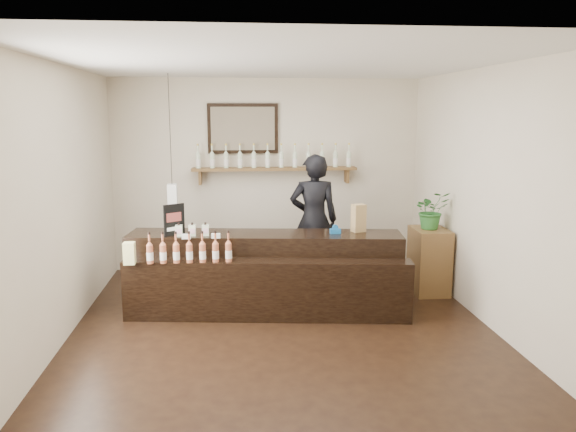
{
  "coord_description": "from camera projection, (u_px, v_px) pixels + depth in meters",
  "views": [
    {
      "loc": [
        -0.51,
        -5.78,
        2.31
      ],
      "look_at": [
        0.13,
        0.7,
        1.1
      ],
      "focal_mm": 35.0,
      "sensor_mm": 36.0,
      "label": 1
    }
  ],
  "objects": [
    {
      "name": "room_shell",
      "position": [
        282.0,
        172.0,
        5.82
      ],
      "size": [
        5.0,
        5.0,
        5.0
      ],
      "color": "beige",
      "rests_on": "ground"
    },
    {
      "name": "promo_sign",
      "position": [
        174.0,
        220.0,
        6.5
      ],
      "size": [
        0.23,
        0.17,
        0.37
      ],
      "color": "black",
      "rests_on": "counter"
    },
    {
      "name": "side_cabinet",
      "position": [
        429.0,
        261.0,
        7.25
      ],
      "size": [
        0.43,
        0.58,
        0.84
      ],
      "color": "brown",
      "rests_on": "ground"
    },
    {
      "name": "paper_bag",
      "position": [
        359.0,
        218.0,
        6.7
      ],
      "size": [
        0.18,
        0.16,
        0.33
      ],
      "color": "#A1824D",
      "rests_on": "counter"
    },
    {
      "name": "ground",
      "position": [
        282.0,
        327.0,
        6.13
      ],
      "size": [
        5.0,
        5.0,
        0.0
      ],
      "primitive_type": "plane",
      "color": "black",
      "rests_on": "ground"
    },
    {
      "name": "potted_plant",
      "position": [
        431.0,
        210.0,
        7.13
      ],
      "size": [
        0.47,
        0.41,
        0.49
      ],
      "primitive_type": "imported",
      "rotation": [
        0.0,
        0.0,
        0.08
      ],
      "color": "#2B6B2B",
      "rests_on": "side_cabinet"
    },
    {
      "name": "counter",
      "position": [
        265.0,
        275.0,
        6.6
      ],
      "size": [
        3.27,
        1.25,
        1.06
      ],
      "color": "black",
      "rests_on": "ground"
    },
    {
      "name": "shopkeeper",
      "position": [
        314.0,
        212.0,
        7.52
      ],
      "size": [
        0.76,
        0.52,
        2.0
      ],
      "primitive_type": "imported",
      "rotation": [
        0.0,
        0.0,
        3.08
      ],
      "color": "black",
      "rests_on": "ground"
    },
    {
      "name": "back_wall_decor",
      "position": [
        257.0,
        151.0,
        8.12
      ],
      "size": [
        2.66,
        0.96,
        1.69
      ],
      "color": "brown",
      "rests_on": "ground"
    },
    {
      "name": "tape_dispenser",
      "position": [
        335.0,
        230.0,
        6.61
      ],
      "size": [
        0.13,
        0.05,
        0.11
      ],
      "color": "#165C9D",
      "rests_on": "counter"
    }
  ]
}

